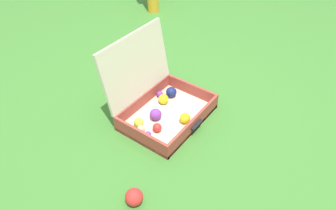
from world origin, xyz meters
name	(u,v)px	position (x,y,z in m)	size (l,w,h in m)	color
ground_plane	(174,110)	(0.00, 0.00, 0.00)	(16.00, 16.00, 0.00)	#3D7A2D
open_suitcase	(158,101)	(-0.10, 0.06, 0.12)	(0.60, 0.55, 0.54)	beige
stray_ball_on_grass	(134,197)	(-0.73, -0.26, 0.05)	(0.10, 0.10, 0.10)	red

